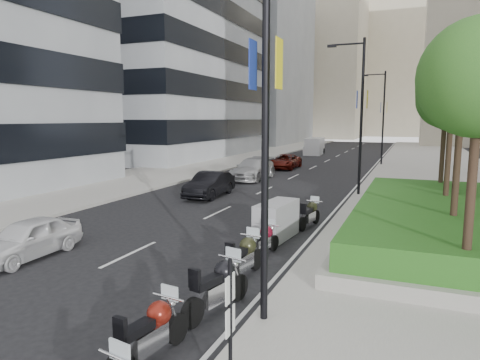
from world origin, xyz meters
The scene contains 27 objects.
ground centered at (0.00, 0.00, 0.00)m, with size 160.00×160.00×0.00m, color black.
sidewalk_right centered at (9.00, 30.00, 0.07)m, with size 10.00×100.00×0.15m, color #9E9B93.
sidewalk_left centered at (-12.00, 30.00, 0.07)m, with size 8.00×100.00×0.15m, color #9E9B93.
lane_edge centered at (3.70, 30.00, 0.01)m, with size 0.12×100.00×0.01m, color silver.
lane_centre centered at (-1.50, 30.00, 0.01)m, with size 0.12×100.00×0.01m, color silver.
building_grey_far centered at (-24.00, 70.00, 15.00)m, with size 22.00×26.00×30.00m, color gray.
building_cream_left centered at (-18.00, 100.00, 17.00)m, with size 26.00×24.00×34.00m, color #B7AD93.
building_cream_centre centered at (2.00, 120.00, 19.00)m, with size 30.00×24.00×38.00m, color #B7AD93.
tree_0 centered at (8.50, 4.00, 5.42)m, with size 2.80×2.80×6.30m.
tree_1 centered at (8.50, 8.00, 5.42)m, with size 2.80×2.80×6.30m.
tree_2 centered at (8.50, 12.00, 5.42)m, with size 2.80×2.80×6.30m.
tree_3 centered at (8.50, 16.00, 5.42)m, with size 2.80×2.80×6.30m.
lamp_post_0 centered at (4.14, 1.00, 5.07)m, with size 2.34×0.45×9.00m.
lamp_post_1 centered at (4.14, 18.00, 5.07)m, with size 2.34×0.45×9.00m.
lamp_post_2 centered at (4.14, 36.00, 5.07)m, with size 2.34×0.45×9.00m.
parking_sign centered at (4.80, -2.00, 1.46)m, with size 0.06×0.32×2.50m.
motorcycle_1 centered at (2.83, -1.17, 0.59)m, with size 0.74×2.20×1.10m.
motorcycle_2 centered at (3.11, 1.17, 0.64)m, with size 0.86×2.37×1.20m.
motorcycle_3 centered at (2.86, 3.43, 0.61)m, with size 0.77×2.30×1.14m.
motorcycle_4 centered at (2.71, 5.51, 0.53)m, with size 0.72×1.96×0.99m.
motorcycle_5 centered at (2.52, 7.62, 0.71)m, with size 1.18×2.46×1.41m.
motorcycle_6 centered at (3.28, 9.87, 0.56)m, with size 0.70×2.10×1.05m.
car_a centered at (-4.35, 2.47, 0.65)m, with size 1.52×3.79×1.29m, color white.
car_b centered at (-3.75, 14.68, 0.72)m, with size 1.53×4.38×1.44m, color black.
car_c centered at (-3.97, 22.47, 0.79)m, with size 2.21×5.43×1.58m, color silver.
car_d centered at (-3.69, 30.17, 0.65)m, with size 2.16×4.69×1.30m, color #5A110A.
delivery_van centered at (-4.61, 46.65, 0.99)m, with size 2.27×5.16×2.11m.
Camera 1 is at (7.17, -7.45, 4.50)m, focal length 32.00 mm.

